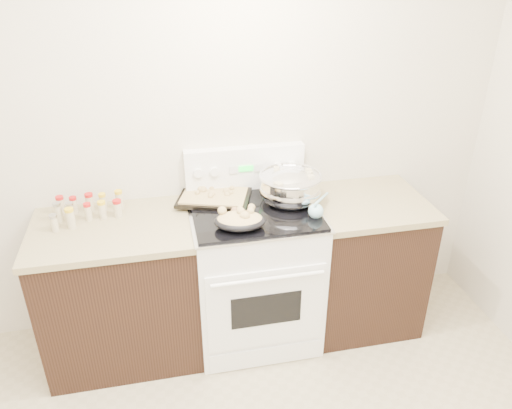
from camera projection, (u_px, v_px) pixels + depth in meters
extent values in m
cube|color=beige|center=(186.00, 129.00, 3.03)|extent=(4.00, 0.05, 2.70)
cube|color=black|center=(122.00, 293.00, 3.07)|extent=(0.90, 0.64, 0.88)
cube|color=brown|center=(112.00, 229.00, 2.85)|extent=(0.93, 0.67, 0.04)
cube|color=black|center=(360.00, 263.00, 3.35)|extent=(0.70, 0.64, 0.88)
cube|color=brown|center=(367.00, 203.00, 3.14)|extent=(0.73, 0.67, 0.04)
cube|color=white|center=(254.00, 275.00, 3.20)|extent=(0.76, 0.66, 0.92)
cube|color=white|center=(266.00, 309.00, 2.91)|extent=(0.70, 0.01, 0.55)
cube|color=black|center=(266.00, 310.00, 2.91)|extent=(0.42, 0.01, 0.22)
cylinder|color=white|center=(268.00, 279.00, 2.76)|extent=(0.65, 0.02, 0.02)
cube|color=white|center=(265.00, 356.00, 3.09)|extent=(0.70, 0.01, 0.14)
cube|color=silver|center=(254.00, 212.00, 2.98)|extent=(0.78, 0.68, 0.01)
cube|color=black|center=(254.00, 210.00, 2.98)|extent=(0.74, 0.64, 0.01)
cube|color=white|center=(245.00, 168.00, 3.16)|extent=(0.76, 0.07, 0.28)
cylinder|color=white|center=(198.00, 173.00, 3.06)|extent=(0.06, 0.02, 0.06)
cylinder|color=white|center=(214.00, 172.00, 3.08)|extent=(0.06, 0.02, 0.06)
cylinder|color=white|center=(277.00, 166.00, 3.15)|extent=(0.06, 0.02, 0.06)
cylinder|color=white|center=(292.00, 165.00, 3.17)|extent=(0.06, 0.02, 0.06)
cube|color=#19E533|center=(246.00, 169.00, 3.12)|extent=(0.09, 0.00, 0.04)
cube|color=silver|center=(233.00, 170.00, 3.10)|extent=(0.05, 0.00, 0.05)
cube|color=silver|center=(259.00, 168.00, 3.13)|extent=(0.05, 0.00, 0.05)
ellipsoid|color=silver|center=(290.00, 189.00, 3.04)|extent=(0.42, 0.42, 0.23)
cylinder|color=silver|center=(290.00, 200.00, 3.07)|extent=(0.21, 0.21, 0.01)
torus|color=silver|center=(291.00, 176.00, 2.99)|extent=(0.39, 0.39, 0.02)
cylinder|color=silver|center=(290.00, 186.00, 3.02)|extent=(0.36, 0.36, 0.13)
cylinder|color=brown|center=(291.00, 178.00, 3.00)|extent=(0.34, 0.34, 0.00)
cube|color=#C0B58E|center=(311.00, 178.00, 2.98)|extent=(0.04, 0.04, 0.03)
cube|color=#C0B58E|center=(310.00, 173.00, 3.04)|extent=(0.04, 0.04, 0.02)
cube|color=#C0B58E|center=(283.00, 172.00, 3.06)|extent=(0.04, 0.04, 0.03)
cube|color=#C0B58E|center=(277.00, 185.00, 2.90)|extent=(0.03, 0.03, 0.03)
cube|color=#C0B58E|center=(309.00, 171.00, 3.07)|extent=(0.04, 0.04, 0.03)
cube|color=#C0B58E|center=(297.00, 182.00, 2.93)|extent=(0.03, 0.03, 0.03)
cube|color=#C0B58E|center=(279.00, 186.00, 2.89)|extent=(0.05, 0.05, 0.03)
cube|color=#C0B58E|center=(295.00, 179.00, 2.97)|extent=(0.04, 0.04, 0.03)
cube|color=#C0B58E|center=(277.00, 169.00, 3.09)|extent=(0.04, 0.04, 0.03)
cube|color=#C0B58E|center=(288.00, 173.00, 3.05)|extent=(0.04, 0.04, 0.03)
ellipsoid|color=black|center=(240.00, 221.00, 2.76)|extent=(0.32, 0.24, 0.08)
ellipsoid|color=tan|center=(240.00, 219.00, 2.76)|extent=(0.28, 0.22, 0.06)
sphere|color=tan|center=(252.00, 207.00, 2.81)|extent=(0.04, 0.04, 0.04)
sphere|color=tan|center=(222.00, 211.00, 2.78)|extent=(0.05, 0.05, 0.05)
sphere|color=tan|center=(243.00, 216.00, 2.73)|extent=(0.04, 0.04, 0.04)
sphere|color=tan|center=(245.00, 216.00, 2.73)|extent=(0.05, 0.05, 0.05)
sphere|color=tan|center=(241.00, 211.00, 2.76)|extent=(0.05, 0.05, 0.05)
sphere|color=tan|center=(240.00, 209.00, 2.78)|extent=(0.04, 0.04, 0.04)
sphere|color=tan|center=(251.00, 211.00, 2.78)|extent=(0.04, 0.04, 0.04)
sphere|color=tan|center=(240.00, 212.00, 2.77)|extent=(0.04, 0.04, 0.04)
cube|color=black|center=(214.00, 198.00, 3.08)|extent=(0.51, 0.42, 0.02)
cube|color=tan|center=(214.00, 196.00, 3.08)|extent=(0.45, 0.37, 0.02)
sphere|color=tan|center=(225.00, 191.00, 3.11)|extent=(0.03, 0.03, 0.03)
sphere|color=tan|center=(212.00, 194.00, 3.07)|extent=(0.05, 0.05, 0.05)
sphere|color=tan|center=(232.00, 188.00, 3.14)|extent=(0.03, 0.03, 0.03)
sphere|color=tan|center=(203.00, 190.00, 3.12)|extent=(0.05, 0.05, 0.05)
sphere|color=tan|center=(211.00, 196.00, 3.04)|extent=(0.03, 0.03, 0.03)
sphere|color=tan|center=(211.00, 188.00, 3.15)|extent=(0.04, 0.04, 0.04)
sphere|color=tan|center=(227.00, 194.00, 3.07)|extent=(0.04, 0.04, 0.04)
sphere|color=tan|center=(197.00, 193.00, 3.08)|extent=(0.03, 0.03, 0.03)
sphere|color=tan|center=(231.00, 193.00, 3.09)|extent=(0.03, 0.03, 0.03)
sphere|color=tan|center=(201.00, 190.00, 3.12)|extent=(0.04, 0.04, 0.04)
cylinder|color=#9A6C46|center=(232.00, 203.00, 3.03)|extent=(0.02, 0.28, 0.01)
sphere|color=#9A6C46|center=(235.00, 211.00, 2.93)|extent=(0.04, 0.04, 0.04)
sphere|color=#93CBDB|center=(316.00, 211.00, 2.88)|extent=(0.09, 0.09, 0.09)
cylinder|color=#93CBDB|center=(321.00, 199.00, 2.96)|extent=(0.18, 0.25, 0.08)
cylinder|color=#BFB28C|center=(61.00, 207.00, 2.94)|extent=(0.04, 0.04, 0.10)
cylinder|color=#B21414|center=(59.00, 198.00, 2.91)|extent=(0.05, 0.05, 0.02)
cylinder|color=#BFB28C|center=(74.00, 206.00, 2.96)|extent=(0.04, 0.04, 0.09)
cylinder|color=#B21414|center=(73.00, 198.00, 2.93)|extent=(0.04, 0.04, 0.02)
cylinder|color=#BFB28C|center=(90.00, 204.00, 2.97)|extent=(0.05, 0.05, 0.10)
cylinder|color=#B21414|center=(88.00, 195.00, 2.94)|extent=(0.05, 0.05, 0.02)
cylinder|color=#BFB28C|center=(103.00, 203.00, 2.99)|extent=(0.04, 0.04, 0.09)
cylinder|color=gold|center=(102.00, 195.00, 2.96)|extent=(0.04, 0.04, 0.02)
cylinder|color=#BFB28C|center=(120.00, 201.00, 3.00)|extent=(0.04, 0.04, 0.11)
cylinder|color=gold|center=(118.00, 192.00, 2.97)|extent=(0.04, 0.04, 0.02)
cylinder|color=#BFB28C|center=(58.00, 214.00, 2.87)|extent=(0.04, 0.04, 0.10)
cylinder|color=#B2B2B7|center=(56.00, 204.00, 2.84)|extent=(0.04, 0.04, 0.02)
cylinder|color=#BFB28C|center=(71.00, 214.00, 2.86)|extent=(0.04, 0.04, 0.11)
cylinder|color=#B2B2B7|center=(69.00, 204.00, 2.83)|extent=(0.04, 0.04, 0.02)
cylinder|color=#BFB28C|center=(88.00, 213.00, 2.88)|extent=(0.04, 0.04, 0.09)
cylinder|color=#B21414|center=(87.00, 205.00, 2.86)|extent=(0.04, 0.04, 0.02)
cylinder|color=#BFB28C|center=(103.00, 211.00, 2.90)|extent=(0.04, 0.04, 0.09)
cylinder|color=gold|center=(101.00, 203.00, 2.88)|extent=(0.05, 0.05, 0.02)
cylinder|color=#BFB28C|center=(118.00, 210.00, 2.92)|extent=(0.05, 0.05, 0.09)
cylinder|color=#B21414|center=(117.00, 202.00, 2.90)|extent=(0.05, 0.05, 0.02)
cylinder|color=#BFB28C|center=(55.00, 224.00, 2.78)|extent=(0.04, 0.04, 0.09)
cylinder|color=#B2B2B7|center=(53.00, 216.00, 2.75)|extent=(0.04, 0.04, 0.02)
cylinder|color=#BFB28C|center=(71.00, 220.00, 2.80)|extent=(0.05, 0.05, 0.11)
cylinder|color=gold|center=(69.00, 210.00, 2.77)|extent=(0.05, 0.05, 0.02)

